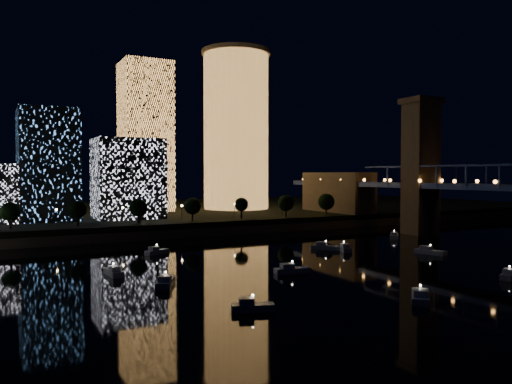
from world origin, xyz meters
The scene contains 9 objects.
ground centered at (0.00, 0.00, 0.00)m, with size 520.00×520.00×0.00m, color black.
far_bank centered at (0.00, 160.00, 2.50)m, with size 420.00×160.00×5.00m, color black.
seawall centered at (0.00, 82.00, 1.50)m, with size 420.00×6.00×3.00m, color #6B5E4C.
tower_cylindrical centered at (32.70, 140.06, 44.13)m, with size 34.00×34.00×78.02m.
tower_rectangular centered at (-11.05, 146.84, 39.62)m, with size 21.76×21.76×69.24m, color #FEA951.
midrise_blocks centered at (-58.51, 115.09, 21.32)m, with size 99.47×30.57×41.16m.
motorboats centered at (-4.34, 15.74, 0.81)m, with size 105.33×77.83×2.78m.
esplanade_trees centered at (-29.48, 88.00, 10.47)m, with size 166.96×6.98×8.99m.
street_lamps centered at (-34.00, 94.00, 9.02)m, with size 132.70×0.70×5.65m.
Camera 1 is at (-74.76, -84.10, 21.98)m, focal length 35.00 mm.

